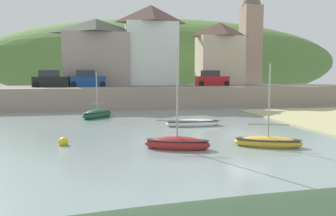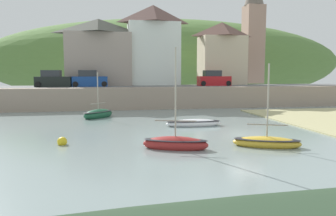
% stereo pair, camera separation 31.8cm
% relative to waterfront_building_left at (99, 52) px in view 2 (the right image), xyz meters
% --- Properties ---
extents(quay_seawall, '(48.00, 9.40, 2.40)m').
position_rel_waterfront_building_left_xyz_m(quay_seawall, '(9.95, -7.70, -5.46)').
color(quay_seawall, gray).
rests_on(quay_seawall, ground).
extents(hillside_backdrop, '(80.00, 44.00, 18.35)m').
position_rel_waterfront_building_left_xyz_m(hillside_backdrop, '(14.86, 30.00, -0.39)').
color(hillside_backdrop, '#527738').
rests_on(hillside_backdrop, ground).
extents(waterfront_building_left, '(8.62, 5.92, 8.69)m').
position_rel_waterfront_building_left_xyz_m(waterfront_building_left, '(0.00, 0.00, 0.00)').
color(waterfront_building_left, '#A19386').
rests_on(waterfront_building_left, ground).
extents(waterfront_building_centre, '(7.07, 4.73, 10.71)m').
position_rel_waterfront_building_left_xyz_m(waterfront_building_centre, '(7.28, 0.00, 1.05)').
color(waterfront_building_centre, silver).
rests_on(waterfront_building_centre, ground).
extents(waterfront_building_right, '(6.43, 4.48, 8.70)m').
position_rel_waterfront_building_left_xyz_m(waterfront_building_right, '(17.06, -0.00, 0.03)').
color(waterfront_building_right, beige).
rests_on(waterfront_building_right, ground).
extents(church_with_spire, '(3.00, 3.00, 17.52)m').
position_rel_waterfront_building_left_xyz_m(church_with_spire, '(23.54, 4.00, 4.62)').
color(church_with_spire, '#A2826F').
rests_on(church_with_spire, ground).
extents(sailboat_nearest_shore, '(4.30, 1.32, 0.68)m').
position_rel_waterfront_building_left_xyz_m(sailboat_nearest_shore, '(7.40, -21.22, -6.60)').
color(sailboat_nearest_shore, white).
rests_on(sailboat_nearest_shore, ground).
extents(sailboat_blue_trim, '(3.71, 2.27, 5.55)m').
position_rel_waterfront_building_left_xyz_m(sailboat_blue_trim, '(4.48, -28.51, -6.52)').
color(sailboat_blue_trim, maroon).
rests_on(sailboat_blue_trim, ground).
extents(motorboat_with_cabin, '(3.27, 3.44, 4.29)m').
position_rel_waterfront_building_left_xyz_m(motorboat_with_cabin, '(0.13, -14.99, -6.50)').
color(motorboat_with_cabin, '#1A5134').
rests_on(motorboat_with_cabin, ground).
extents(fishing_boat_green, '(3.87, 2.59, 4.69)m').
position_rel_waterfront_building_left_xyz_m(fishing_boat_green, '(9.52, -28.89, -6.57)').
color(fishing_boat_green, gold).
rests_on(fishing_boat_green, ground).
extents(parked_car_near_slipway, '(4.21, 1.99, 1.95)m').
position_rel_waterfront_building_left_xyz_m(parked_car_near_slipway, '(-5.23, -4.50, -3.61)').
color(parked_car_near_slipway, black).
rests_on(parked_car_near_slipway, ground).
extents(parked_car_by_wall, '(4.15, 1.82, 1.95)m').
position_rel_waterfront_building_left_xyz_m(parked_car_by_wall, '(-1.06, -4.50, -3.61)').
color(parked_car_by_wall, navy).
rests_on(parked_car_by_wall, ground).
extents(parked_car_end_of_row, '(4.10, 1.82, 1.95)m').
position_rel_waterfront_building_left_xyz_m(parked_car_end_of_row, '(14.42, -4.50, -3.61)').
color(parked_car_end_of_row, '#B1181D').
rests_on(parked_car_end_of_row, ground).
extents(mooring_buoy, '(0.55, 0.55, 0.55)m').
position_rel_waterfront_building_left_xyz_m(mooring_buoy, '(-1.60, -26.38, -6.65)').
color(mooring_buoy, yellow).
rests_on(mooring_buoy, ground).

